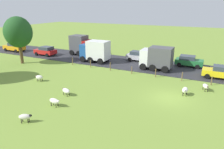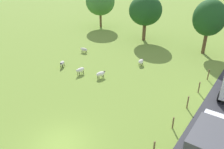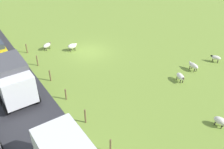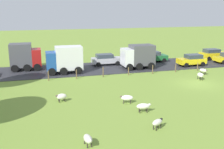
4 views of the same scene
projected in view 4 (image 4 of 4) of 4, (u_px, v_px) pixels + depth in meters
name	position (u px, v px, depth m)	size (l,w,h in m)	color
ground_plane	(197.00, 84.00, 30.64)	(160.00, 160.00, 0.00)	olive
road_strip	(157.00, 65.00, 40.62)	(8.00, 80.00, 0.06)	#2D2D33
sheep_0	(200.00, 75.00, 32.21)	(1.10, 0.57, 0.84)	white
sheep_1	(62.00, 97.00, 24.75)	(0.71, 1.07, 0.76)	silver
sheep_2	(143.00, 106.00, 22.23)	(0.58, 1.23, 0.77)	silver
sheep_3	(127.00, 98.00, 24.37)	(0.79, 1.23, 0.75)	white
sheep_4	(203.00, 70.00, 34.74)	(1.16, 0.85, 0.76)	silver
sheep_5	(157.00, 122.00, 19.22)	(0.83, 1.07, 0.72)	silver
sheep_6	(88.00, 139.00, 16.89)	(1.14, 0.61, 0.70)	beige
fence_post_0	(198.00, 67.00, 36.85)	(0.12, 0.12, 1.06)	brown
fence_post_1	(176.00, 68.00, 36.01)	(0.12, 0.12, 1.12)	brown
fence_post_2	(153.00, 69.00, 35.17)	(0.12, 0.12, 1.11)	brown
fence_post_3	(128.00, 71.00, 34.34)	(0.12, 0.12, 1.01)	brown
fence_post_4	(103.00, 72.00, 33.48)	(0.12, 0.12, 1.21)	brown
fence_post_5	(76.00, 74.00, 32.65)	(0.12, 0.12, 1.13)	brown
fence_post_6	(48.00, 76.00, 31.80)	(0.12, 0.12, 1.21)	brown
truck_0	(25.00, 56.00, 36.85)	(2.70, 4.00, 3.57)	#B21919
truck_1	(65.00, 59.00, 35.06)	(2.60, 4.55, 3.42)	#1E4C99
truck_2	(138.00, 56.00, 37.78)	(2.73, 4.33, 3.23)	white
car_0	(106.00, 59.00, 40.16)	(1.99, 4.38, 1.61)	#B7B7BC
car_1	(213.00, 54.00, 44.52)	(2.07, 4.21, 1.67)	yellow
car_4	(192.00, 60.00, 39.71)	(2.04, 4.03, 1.62)	yellow
car_6	(153.00, 56.00, 42.43)	(2.15, 3.95, 1.61)	#237238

